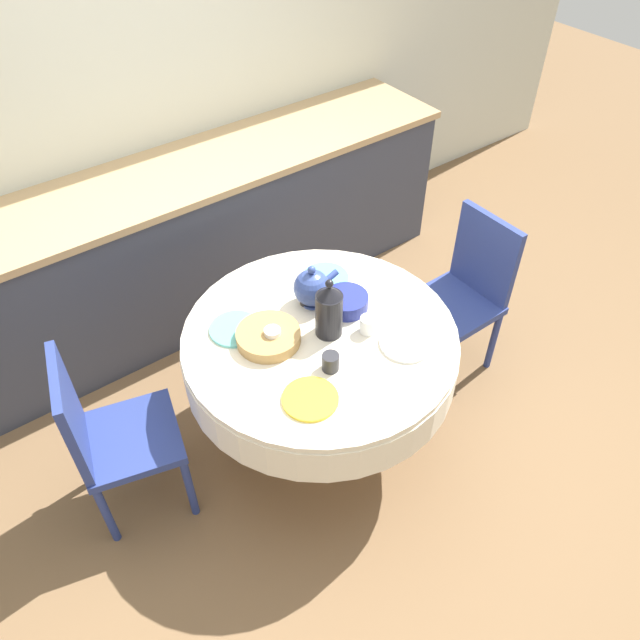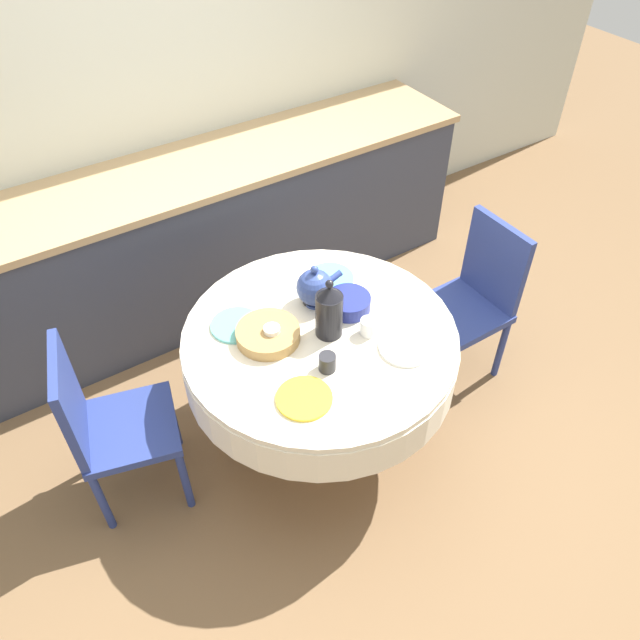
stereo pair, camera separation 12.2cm
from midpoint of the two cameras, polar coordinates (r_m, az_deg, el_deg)
ground_plane at (r=3.21m, az=1.11°, el=-10.54°), size 12.00×12.00×0.00m
wall_back at (r=3.57m, az=-14.02°, el=20.97°), size 7.00×0.05×2.60m
kitchen_counter at (r=3.70m, az=-9.83°, el=7.41°), size 3.24×0.64×0.92m
dining_table at (r=2.75m, az=1.27°, el=-3.15°), size 1.20×1.20×0.73m
chair_left at (r=3.30m, az=14.90°, el=2.16°), size 0.40×0.40×0.90m
chair_right at (r=2.77m, az=-17.71°, el=-8.92°), size 0.49×0.49×0.90m
plate_near_left at (r=2.41m, az=-0.00°, el=-7.20°), size 0.22×0.22×0.01m
cup_near_left at (r=2.49m, az=2.08°, el=-3.94°), size 0.07×0.07×0.08m
plate_near_right at (r=2.62m, az=9.11°, el=-2.54°), size 0.22×0.22×0.01m
cup_near_right at (r=2.65m, az=5.76°, el=-0.66°), size 0.07×0.07×0.08m
plate_far_left at (r=2.70m, az=-6.40°, el=-0.49°), size 0.22×0.22×0.01m
cup_far_left at (r=2.61m, az=-3.06°, el=-1.33°), size 0.07×0.07×0.08m
plate_far_right at (r=2.92m, az=2.14°, el=3.83°), size 0.22×0.22×0.01m
cup_far_right at (r=2.78m, az=0.37°, el=2.18°), size 0.07×0.07×0.08m
coffee_carafe at (r=2.58m, az=2.20°, el=0.79°), size 0.12×0.12×0.29m
teapot at (r=2.74m, az=0.82°, el=2.98°), size 0.23×0.16×0.21m
bread_basket at (r=2.62m, az=-3.45°, el=-1.33°), size 0.27×0.27×0.05m
fruit_bowl at (r=2.76m, az=3.90°, el=1.53°), size 0.20×0.20×0.07m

